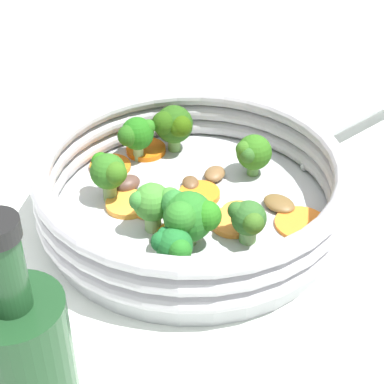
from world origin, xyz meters
The scene contains 28 objects.
ground_plane centered at (0.00, 0.00, 0.00)m, with size 4.00×4.00×0.00m, color white.
skillet centered at (0.00, 0.00, 0.01)m, with size 0.26×0.26×0.02m, color #B2B5B7.
skillet_rim_wall centered at (0.00, 0.00, 0.04)m, with size 0.28×0.28×0.05m.
skillet_handle centered at (-0.22, 0.09, 0.03)m, with size 0.02×0.02×0.21m, color #999B9E.
skillet_rivet_left centered at (-0.10, 0.07, 0.02)m, with size 0.01×0.01×0.01m, color #B3B3BB.
skillet_rivet_right centered at (-0.12, 0.02, 0.02)m, with size 0.01×0.01×0.01m, color #ADB4B3.
carrot_slice_0 centered at (0.03, -0.05, 0.02)m, with size 0.04×0.04×0.01m, color #F99D35.
carrot_slice_1 centered at (-0.06, -0.08, 0.02)m, with size 0.04×0.04×0.01m, color orange.
carrot_slice_2 centered at (0.02, -0.03, 0.02)m, with size 0.04×0.04×0.00m, color orange.
carrot_slice_3 centered at (0.04, 0.09, 0.02)m, with size 0.03×0.03×0.01m, color orange.
carrot_slice_4 centered at (-0.01, 0.04, 0.02)m, with size 0.03×0.03×0.00m, color orange.
carrot_slice_5 centered at (-0.02, -0.10, 0.02)m, with size 0.04×0.04×0.00m, color orange.
carrot_slice_6 centered at (-0.02, 0.10, 0.02)m, with size 0.05×0.05×0.00m, color orange.
carrot_slice_7 centered at (0.01, 0.04, 0.02)m, with size 0.04×0.04×0.01m, color orange.
carrot_slice_8 centered at (-0.02, 0.00, 0.02)m, with size 0.04×0.04×0.01m, color orange.
carrot_slice_9 centered at (0.05, 0.01, 0.02)m, with size 0.03×0.03×0.01m, color orange.
broccoli_floret_0 centered at (0.03, -0.07, 0.05)m, with size 0.03×0.04×0.05m.
broccoli_floret_1 centered at (-0.07, -0.06, 0.05)m, with size 0.04×0.04×0.05m.
broccoli_floret_2 centered at (-0.04, -0.08, 0.05)m, with size 0.04×0.03×0.05m.
broccoli_floret_3 centered at (0.02, 0.06, 0.04)m, with size 0.03×0.03×0.04m.
broccoli_floret_4 centered at (-0.07, 0.03, 0.04)m, with size 0.04×0.03×0.04m.
broccoli_floret_5 centered at (0.08, 0.02, 0.04)m, with size 0.03×0.04×0.04m.
broccoli_floret_6 centered at (0.05, 0.02, 0.05)m, with size 0.05×0.05×0.05m.
broccoli_floret_7 centered at (0.04, -0.01, 0.05)m, with size 0.03×0.04×0.05m.
mushroom_piece_0 centered at (-0.02, -0.01, 0.02)m, with size 0.02×0.02×0.01m, color brown.
mushroom_piece_1 centered at (-0.05, 0.00, 0.02)m, with size 0.03×0.02×0.01m, color brown.
mushroom_piece_2 centered at (-0.03, 0.07, 0.02)m, with size 0.03×0.02×0.01m, color brown.
mushroom_piece_3 centered at (0.01, -0.07, 0.02)m, with size 0.03×0.02×0.01m, color brown.
Camera 1 is at (0.42, 0.21, 0.37)m, focal length 60.00 mm.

